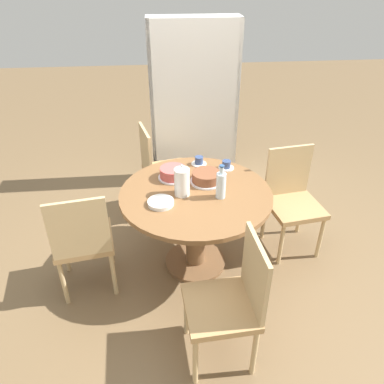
% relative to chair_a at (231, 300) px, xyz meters
% --- Properties ---
extents(ground_plane, '(14.00, 14.00, 0.00)m').
position_rel_chair_a_xyz_m(ground_plane, '(-0.12, 0.86, -0.48)').
color(ground_plane, brown).
extents(dining_table, '(1.16, 1.16, 0.71)m').
position_rel_chair_a_xyz_m(dining_table, '(-0.12, 0.86, 0.06)').
color(dining_table, brown).
rests_on(dining_table, ground_plane).
extents(chair_a, '(0.45, 0.45, 0.90)m').
position_rel_chair_a_xyz_m(chair_a, '(0.00, 0.00, 0.00)').
color(chair_a, tan).
rests_on(chair_a, ground_plane).
extents(chair_b, '(0.48, 0.48, 0.90)m').
position_rel_chair_a_xyz_m(chair_b, '(0.73, 1.05, 0.00)').
color(chair_b, tan).
rests_on(chair_b, ground_plane).
extents(chair_c, '(0.50, 0.50, 0.90)m').
position_rel_chair_a_xyz_m(chair_c, '(-0.37, 1.69, 0.00)').
color(chair_c, tan).
rests_on(chair_c, ground_plane).
extents(chair_d, '(0.48, 0.48, 0.90)m').
position_rel_chair_a_xyz_m(chair_d, '(-0.96, 0.66, 0.00)').
color(chair_d, tan).
rests_on(chair_d, ground_plane).
extents(bookshelf, '(0.91, 0.28, 1.75)m').
position_rel_chair_a_xyz_m(bookshelf, '(0.02, 2.29, 0.40)').
color(bookshelf, silver).
rests_on(bookshelf, ground_plane).
extents(coffee_pot, '(0.11, 0.11, 0.25)m').
position_rel_chair_a_xyz_m(coffee_pot, '(-0.22, 0.84, 0.35)').
color(coffee_pot, white).
rests_on(coffee_pot, dining_table).
extents(water_bottle, '(0.07, 0.07, 0.26)m').
position_rel_chair_a_xyz_m(water_bottle, '(0.05, 0.77, 0.34)').
color(water_bottle, silver).
rests_on(water_bottle, dining_table).
extents(cake_main, '(0.26, 0.26, 0.09)m').
position_rel_chair_a_xyz_m(cake_main, '(-0.02, 1.00, 0.27)').
color(cake_main, silver).
rests_on(cake_main, dining_table).
extents(cake_second, '(0.24, 0.24, 0.09)m').
position_rel_chair_a_xyz_m(cake_second, '(-0.28, 1.09, 0.28)').
color(cake_second, silver).
rests_on(cake_second, dining_table).
extents(cup_a, '(0.13, 0.13, 0.07)m').
position_rel_chair_a_xyz_m(cup_a, '(-0.05, 1.30, 0.26)').
color(cup_a, silver).
rests_on(cup_a, dining_table).
extents(cup_b, '(0.13, 0.13, 0.07)m').
position_rel_chair_a_xyz_m(cup_b, '(0.17, 1.21, 0.26)').
color(cup_b, silver).
rests_on(cup_b, dining_table).
extents(plate_stack, '(0.19, 0.19, 0.03)m').
position_rel_chair_a_xyz_m(plate_stack, '(-0.39, 0.72, 0.25)').
color(plate_stack, white).
rests_on(plate_stack, dining_table).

